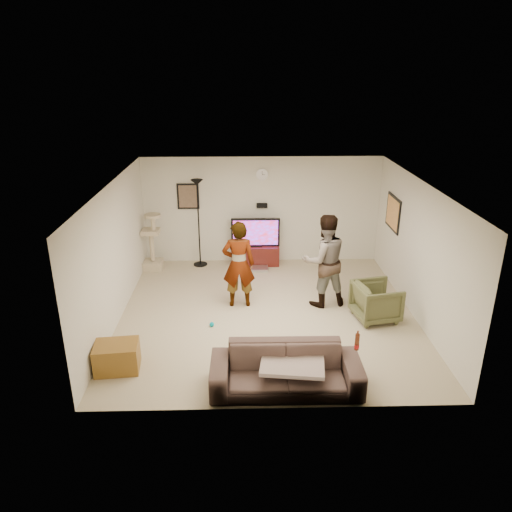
{
  "coord_description": "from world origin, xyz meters",
  "views": [
    {
      "loc": [
        -0.43,
        -8.2,
        4.39
      ],
      "look_at": [
        -0.21,
        0.2,
        1.1
      ],
      "focal_mm": 34.11,
      "sensor_mm": 36.0,
      "label": 1
    }
  ],
  "objects_px": {
    "tv": "(255,232)",
    "beer_bottle": "(357,342)",
    "sofa": "(286,369)",
    "cat_tree": "(151,242)",
    "person_left": "(239,264)",
    "armchair": "(376,302)",
    "side_table": "(117,357)",
    "tv_stand": "(255,255)",
    "person_right": "(324,261)",
    "floor_lamp": "(199,224)"
  },
  "relations": [
    {
      "from": "floor_lamp",
      "to": "armchair",
      "type": "height_order",
      "value": "floor_lamp"
    },
    {
      "from": "tv_stand",
      "to": "armchair",
      "type": "height_order",
      "value": "armchair"
    },
    {
      "from": "person_left",
      "to": "side_table",
      "type": "xyz_separation_m",
      "value": [
        -1.87,
        -2.14,
        -0.64
      ]
    },
    {
      "from": "floor_lamp",
      "to": "beer_bottle",
      "type": "bearing_deg",
      "value": -61.31
    },
    {
      "from": "sofa",
      "to": "beer_bottle",
      "type": "height_order",
      "value": "beer_bottle"
    },
    {
      "from": "person_left",
      "to": "person_right",
      "type": "xyz_separation_m",
      "value": [
        1.64,
        -0.0,
        0.06
      ]
    },
    {
      "from": "tv",
      "to": "cat_tree",
      "type": "distance_m",
      "value": 2.39
    },
    {
      "from": "person_left",
      "to": "armchair",
      "type": "height_order",
      "value": "person_left"
    },
    {
      "from": "floor_lamp",
      "to": "side_table",
      "type": "relative_size",
      "value": 3.1
    },
    {
      "from": "tv_stand",
      "to": "tv",
      "type": "relative_size",
      "value": 0.97
    },
    {
      "from": "tv_stand",
      "to": "person_left",
      "type": "height_order",
      "value": "person_left"
    },
    {
      "from": "person_right",
      "to": "tv",
      "type": "bearing_deg",
      "value": -71.2
    },
    {
      "from": "floor_lamp",
      "to": "beer_bottle",
      "type": "relative_size",
      "value": 8.17
    },
    {
      "from": "person_left",
      "to": "side_table",
      "type": "relative_size",
      "value": 2.6
    },
    {
      "from": "cat_tree",
      "to": "person_left",
      "type": "height_order",
      "value": "person_left"
    },
    {
      "from": "person_right",
      "to": "armchair",
      "type": "bearing_deg",
      "value": 132.36
    },
    {
      "from": "person_left",
      "to": "beer_bottle",
      "type": "height_order",
      "value": "person_left"
    },
    {
      "from": "tv",
      "to": "cat_tree",
      "type": "height_order",
      "value": "cat_tree"
    },
    {
      "from": "armchair",
      "to": "tv_stand",
      "type": "bearing_deg",
      "value": 26.7
    },
    {
      "from": "sofa",
      "to": "cat_tree",
      "type": "bearing_deg",
      "value": 120.97
    },
    {
      "from": "person_right",
      "to": "side_table",
      "type": "xyz_separation_m",
      "value": [
        -3.51,
        -2.14,
        -0.7
      ]
    },
    {
      "from": "armchair",
      "to": "side_table",
      "type": "distance_m",
      "value": 4.65
    },
    {
      "from": "cat_tree",
      "to": "person_left",
      "type": "xyz_separation_m",
      "value": [
        2.0,
        -1.87,
        0.19
      ]
    },
    {
      "from": "sofa",
      "to": "side_table",
      "type": "xyz_separation_m",
      "value": [
        -2.56,
        0.54,
        -0.1
      ]
    },
    {
      "from": "floor_lamp",
      "to": "beer_bottle",
      "type": "xyz_separation_m",
      "value": [
        2.62,
        -4.78,
        -0.26
      ]
    },
    {
      "from": "side_table",
      "to": "cat_tree",
      "type": "bearing_deg",
      "value": 91.85
    },
    {
      "from": "tv_stand",
      "to": "armchair",
      "type": "distance_m",
      "value": 3.5
    },
    {
      "from": "side_table",
      "to": "tv",
      "type": "bearing_deg",
      "value": 62.22
    },
    {
      "from": "person_right",
      "to": "floor_lamp",
      "type": "bearing_deg",
      "value": -51.19
    },
    {
      "from": "tv",
      "to": "person_left",
      "type": "height_order",
      "value": "person_left"
    },
    {
      "from": "sofa",
      "to": "armchair",
      "type": "distance_m",
      "value": 2.75
    },
    {
      "from": "person_left",
      "to": "floor_lamp",
      "type": "bearing_deg",
      "value": -68.04
    },
    {
      "from": "tv",
      "to": "person_right",
      "type": "xyz_separation_m",
      "value": [
        1.26,
        -2.12,
        0.13
      ]
    },
    {
      "from": "tv_stand",
      "to": "floor_lamp",
      "type": "relative_size",
      "value": 0.54
    },
    {
      "from": "beer_bottle",
      "to": "floor_lamp",
      "type": "bearing_deg",
      "value": 118.69
    },
    {
      "from": "tv",
      "to": "beer_bottle",
      "type": "height_order",
      "value": "tv"
    },
    {
      "from": "sofa",
      "to": "armchair",
      "type": "bearing_deg",
      "value": 48.59
    },
    {
      "from": "person_left",
      "to": "tv",
      "type": "bearing_deg",
      "value": -102.06
    },
    {
      "from": "armchair",
      "to": "person_left",
      "type": "bearing_deg",
      "value": 64.56
    },
    {
      "from": "beer_bottle",
      "to": "side_table",
      "type": "height_order",
      "value": "beer_bottle"
    },
    {
      "from": "cat_tree",
      "to": "side_table",
      "type": "distance_m",
      "value": 4.05
    },
    {
      "from": "sofa",
      "to": "side_table",
      "type": "height_order",
      "value": "sofa"
    },
    {
      "from": "beer_bottle",
      "to": "side_table",
      "type": "xyz_separation_m",
      "value": [
        -3.56,
        0.54,
        -0.54
      ]
    },
    {
      "from": "cat_tree",
      "to": "person_left",
      "type": "relative_size",
      "value": 0.78
    },
    {
      "from": "person_left",
      "to": "armchair",
      "type": "bearing_deg",
      "value": 163.88
    },
    {
      "from": "tv",
      "to": "armchair",
      "type": "xyz_separation_m",
      "value": [
        2.15,
        -2.76,
        -0.44
      ]
    },
    {
      "from": "person_right",
      "to": "sofa",
      "type": "bearing_deg",
      "value": 58.55
    },
    {
      "from": "floor_lamp",
      "to": "side_table",
      "type": "height_order",
      "value": "floor_lamp"
    },
    {
      "from": "tv_stand",
      "to": "cat_tree",
      "type": "bearing_deg",
      "value": -174.16
    },
    {
      "from": "armchair",
      "to": "sofa",
      "type": "bearing_deg",
      "value": 126.85
    }
  ]
}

